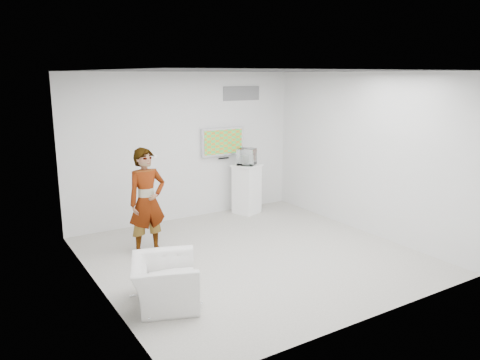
{
  "coord_description": "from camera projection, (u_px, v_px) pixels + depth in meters",
  "views": [
    {
      "loc": [
        -4.04,
        -6.13,
        2.95
      ],
      "look_at": [
        0.14,
        0.6,
        1.15
      ],
      "focal_mm": 35.0,
      "sensor_mm": 36.0,
      "label": 1
    }
  ],
  "objects": [
    {
      "name": "room",
      "position": [
        252.0,
        167.0,
        7.47
      ],
      "size": [
        5.01,
        5.01,
        3.0
      ],
      "color": "beige",
      "rests_on": "ground"
    },
    {
      "name": "tv",
      "position": [
        222.0,
        142.0,
        9.93
      ],
      "size": [
        1.0,
        0.08,
        0.6
      ],
      "primitive_type": "cube",
      "color": "silver",
      "rests_on": "room"
    },
    {
      "name": "logo_decal",
      "position": [
        241.0,
        93.0,
        10.0
      ],
      "size": [
        0.9,
        0.02,
        0.3
      ],
      "primitive_type": "cube",
      "color": "slate",
      "rests_on": "room"
    },
    {
      "name": "person",
      "position": [
        147.0,
        202.0,
        7.72
      ],
      "size": [
        0.68,
        0.48,
        1.79
      ],
      "primitive_type": "imported",
      "rotation": [
        0.0,
        0.0,
        0.08
      ],
      "color": "silver",
      "rests_on": "room"
    },
    {
      "name": "armchair",
      "position": [
        165.0,
        282.0,
        6.08
      ],
      "size": [
        1.11,
        1.18,
        0.62
      ],
      "primitive_type": "imported",
      "rotation": [
        0.0,
        0.0,
        1.21
      ],
      "color": "silver",
      "rests_on": "room"
    },
    {
      "name": "pedestal",
      "position": [
        247.0,
        189.0,
        10.09
      ],
      "size": [
        0.66,
        0.66,
        1.06
      ],
      "primitive_type": "cube",
      "rotation": [
        0.0,
        0.0,
        0.35
      ],
      "color": "white",
      "rests_on": "room"
    },
    {
      "name": "floor_uplight",
      "position": [
        240.0,
        204.0,
        10.32
      ],
      "size": [
        0.25,
        0.25,
        0.31
      ],
      "primitive_type": "cylinder",
      "rotation": [
        0.0,
        0.0,
        -0.29
      ],
      "color": "silver",
      "rests_on": "room"
    },
    {
      "name": "vitrine",
      "position": [
        247.0,
        157.0,
        9.93
      ],
      "size": [
        0.49,
        0.49,
        0.35
      ],
      "primitive_type": "cube",
      "rotation": [
        0.0,
        0.0,
        0.71
      ],
      "color": "white",
      "rests_on": "pedestal"
    },
    {
      "name": "console",
      "position": [
        247.0,
        160.0,
        9.95
      ],
      "size": [
        0.11,
        0.16,
        0.21
      ],
      "primitive_type": "cube",
      "rotation": [
        0.0,
        0.0,
        0.41
      ],
      "color": "white",
      "rests_on": "pedestal"
    },
    {
      "name": "wii_remote",
      "position": [
        155.0,
        156.0,
        7.82
      ],
      "size": [
        0.07,
        0.14,
        0.03
      ],
      "primitive_type": "cube",
      "rotation": [
        0.0,
        0.0,
        -0.24
      ],
      "color": "white",
      "rests_on": "person"
    }
  ]
}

